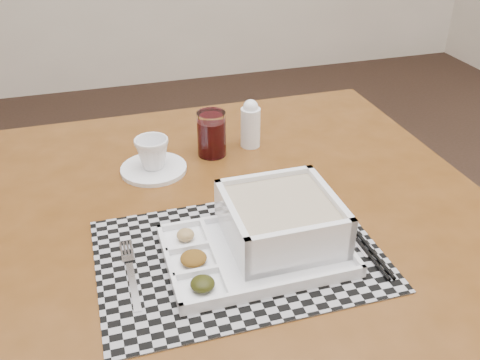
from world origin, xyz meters
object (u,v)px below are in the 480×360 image
object	(u,v)px
dining_table	(229,251)
serving_tray	(274,228)
juice_glass	(212,135)
creamer_bottle	(250,124)
cup	(152,153)

from	to	relation	value
dining_table	serving_tray	xyz separation A→B (m)	(0.06, -0.11, 0.12)
juice_glass	creamer_bottle	size ratio (longest dim) A/B	0.90
dining_table	creamer_bottle	xyz separation A→B (m)	(0.14, 0.28, 0.14)
dining_table	creamer_bottle	bearing A→B (deg)	64.26
cup	juice_glass	world-z (taller)	juice_glass
serving_tray	dining_table	bearing A→B (deg)	116.83
serving_tray	cup	bearing A→B (deg)	116.47
dining_table	creamer_bottle	world-z (taller)	creamer_bottle
serving_tray	cup	world-z (taller)	serving_tray
serving_tray	juice_glass	xyz separation A→B (m)	(-0.02, 0.38, 0.01)
dining_table	serving_tray	bearing A→B (deg)	-63.17
serving_tray	juice_glass	bearing A→B (deg)	93.16
dining_table	juice_glass	size ratio (longest dim) A/B	10.22
serving_tray	creamer_bottle	size ratio (longest dim) A/B	2.65
creamer_bottle	serving_tray	bearing A→B (deg)	-101.67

